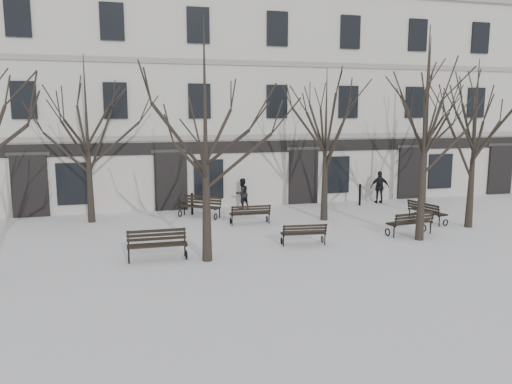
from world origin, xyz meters
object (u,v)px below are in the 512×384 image
object	(u,v)px
tree_3	(475,124)
bench_1	(304,233)
bench_3	(200,206)
bench_0	(157,244)
bench_5	(426,211)
tree_2	(426,109)
tree_1	(205,111)
bench_2	(411,222)
bench_4	(250,213)

from	to	relation	value
tree_3	bench_1	xyz separation A→B (m)	(-7.84, -0.95, -3.91)
tree_3	bench_3	world-z (taller)	tree_3
bench_0	bench_3	xyz separation A→B (m)	(2.41, 6.36, 0.00)
bench_3	bench_5	size ratio (longest dim) A/B	1.01
tree_2	bench_5	distance (m)	5.57
tree_1	bench_3	distance (m)	8.23
tree_3	bench_0	bearing A→B (deg)	-173.98
tree_1	bench_2	world-z (taller)	tree_1
tree_2	bench_1	size ratio (longest dim) A/B	4.68
tree_1	tree_3	bearing A→B (deg)	9.63
bench_1	bench_2	distance (m)	4.66
bench_0	bench_2	distance (m)	10.02
bench_1	bench_5	distance (m)	6.96
tree_1	tree_3	distance (m)	11.78
bench_0	tree_3	bearing A→B (deg)	6.45
bench_2	bench_5	distance (m)	2.71
tree_1	bench_2	distance (m)	9.57
bench_0	tree_1	bearing A→B (deg)	-19.67
tree_1	bench_1	bearing A→B (deg)	15.21
tree_3	bench_2	distance (m)	5.03
bench_0	bench_3	size ratio (longest dim) A/B	1.00
tree_2	bench_2	bearing A→B (deg)	84.18
bench_1	bench_3	xyz separation A→B (m)	(-2.93, 5.92, 0.09)
tree_3	bench_4	xyz separation A→B (m)	(-8.88, 2.96, -3.89)
tree_1	tree_2	world-z (taller)	tree_2
bench_0	bench_4	distance (m)	6.12
tree_2	bench_1	distance (m)	6.45
bench_5	bench_3	bearing A→B (deg)	56.97
tree_1	bench_4	bearing A→B (deg)	61.12
tree_2	bench_3	size ratio (longest dim) A/B	4.05
bench_4	bench_0	bearing A→B (deg)	46.40
bench_0	bench_4	world-z (taller)	bench_0
tree_2	bench_2	xyz separation A→B (m)	(0.08, 0.75, -4.46)
tree_1	bench_1	world-z (taller)	tree_1
bench_2	bench_3	bearing A→B (deg)	-44.87
bench_4	bench_5	world-z (taller)	bench_5
bench_3	bench_4	size ratio (longest dim) A/B	1.12
bench_3	bench_5	distance (m)	10.23
tree_1	bench_0	xyz separation A→B (m)	(-1.58, 0.58, -4.35)
tree_1	tree_2	bearing A→B (deg)	4.10
tree_1	bench_5	size ratio (longest dim) A/B	4.00
bench_3	bench_2	bearing A→B (deg)	0.90
tree_3	bench_0	world-z (taller)	tree_3
tree_1	bench_0	bearing A→B (deg)	159.90
bench_1	bench_3	world-z (taller)	bench_3
tree_1	bench_2	xyz separation A→B (m)	(8.41, 1.34, -4.36)
bench_0	bench_1	xyz separation A→B (m)	(5.34, 0.44, -0.08)
bench_3	bench_5	world-z (taller)	bench_3
bench_3	bench_4	xyz separation A→B (m)	(1.89, -2.01, -0.06)
tree_2	tree_3	world-z (taller)	tree_2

